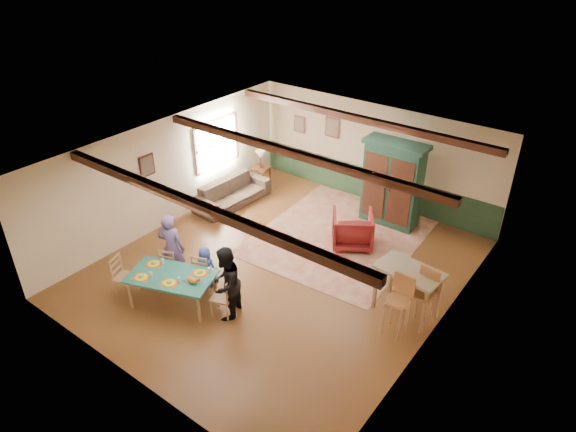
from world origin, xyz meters
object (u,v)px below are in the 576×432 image
Objects in this scene: person_man at (172,248)px; person_woman at (226,284)px; dining_chair_far_right at (204,270)px; cat at (192,280)px; armoire at (392,184)px; dining_chair_end_left at (125,276)px; dining_chair_far_left at (172,264)px; end_table at (261,176)px; bar_stool_right at (421,300)px; counter_table at (407,291)px; person_child at (206,267)px; bar_stool_left at (397,307)px; sofa at (232,192)px; armchair at (352,229)px; dining_chair_end_right at (222,296)px; dining_table at (173,290)px; table_lamp at (260,159)px.

person_woman is (1.69, -0.18, -0.03)m from person_man.
person_man is at bearing -5.71° from dining_chair_far_right.
armoire reaches higher than cat.
armoire reaches higher than dining_chair_end_left.
dining_chair_far_left and dining_chair_end_left have the same top height.
dining_chair_end_left is (-1.13, -1.11, 0.00)m from dining_chair_far_right.
bar_stool_right is (6.15, -2.79, 0.33)m from end_table.
person_woman is at bearing -141.69° from counter_table.
dining_chair_far_right is at bearing -111.57° from armoire.
dining_chair_end_left is 0.40× the size of armoire.
person_child is at bearing -151.78° from bar_stool_right.
bar_stool_right is (0.27, 0.44, 0.01)m from bar_stool_left.
person_child is at bearing -142.97° from sofa.
bar_stool_left is (3.40, 1.82, -0.17)m from cat.
armchair is 3.88m from end_table.
cat is at bearing 136.55° from person_man.
dining_chair_end_right is (0.88, -0.39, 0.00)m from dining_chair_far_right.
person_woman is at bearing 156.43° from dining_chair_far_left.
person_child is 5.03m from armoire.
counter_table is at bearing -78.62° from dining_chair_end_left.
end_table is at bearing -50.73° from armchair.
bar_stool_right reaches higher than bar_stool_left.
sofa is (-2.42, 3.75, -0.46)m from cat.
person_man is (-0.60, 0.57, 0.45)m from dining_table.
dining_table is 0.75× the size of sofa.
dining_chair_end_right is 0.58× the size of person_woman.
bar_stool_left reaches higher than dining_chair_far_left.
person_man is at bearing -151.89° from bar_stool_right.
dining_chair_end_left is 1.62m from person_child.
bar_stool_left is at bearing -84.95° from dining_chair_end_left.
person_child is 2.79× the size of cat.
dining_chair_far_right is 0.08m from person_child.
bar_stool_right reaches higher than cat.
cat is at bearing -63.78° from table_lamp.
bar_stool_right is at bearing 102.29° from dining_chair_end_right.
cat is 0.65× the size of table_lamp.
counter_table is at bearing 33.67° from dining_table.
dining_chair_end_left is at bearing -164.51° from sofa.
dining_chair_far_left is 1.00× the size of dining_chair_far_right.
dining_chair_far_left is at bearing 90.00° from person_man.
armchair is (2.32, 3.49, -0.01)m from dining_chair_far_left.
dining_chair_far_left is 1.21m from cat.
dining_chair_far_left reaches higher than armchair.
bar_stool_right reaches higher than dining_chair_far_right.
bar_stool_left is at bearing 98.57° from person_woman.
bar_stool_right is at bearing -54.89° from armoire.
dining_chair_far_right is 0.58× the size of person_woman.
counter_table is at bearing -175.64° from person_man.
armchair is at bearing -16.95° from end_table.
dining_chair_end_left is at bearing 24.92° from dining_chair_far_right.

